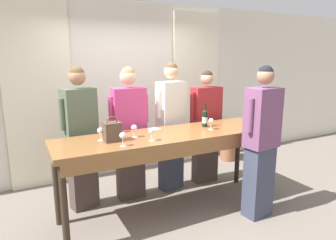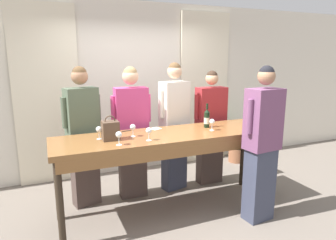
{
  "view_description": "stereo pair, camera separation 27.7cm",
  "coord_description": "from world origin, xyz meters",
  "px_view_note": "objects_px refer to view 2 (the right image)",
  "views": [
    {
      "loc": [
        -1.63,
        -3.11,
        1.93
      ],
      "look_at": [
        0.0,
        0.08,
        1.17
      ],
      "focal_mm": 32.0,
      "sensor_mm": 36.0,
      "label": 1
    },
    {
      "loc": [
        -1.38,
        -3.23,
        1.93
      ],
      "look_at": [
        0.0,
        0.08,
        1.17
      ],
      "focal_mm": 32.0,
      "sensor_mm": 36.0,
      "label": 2
    }
  ],
  "objects_px": {
    "wine_bottle": "(207,119)",
    "guest_striped_shirt": "(210,127)",
    "wine_glass_center_right": "(149,131)",
    "wine_glass_front_right": "(133,128)",
    "host_pouring": "(262,144)",
    "handbag": "(110,130)",
    "guest_pink_top": "(132,131)",
    "guest_cream_sweater": "(174,125)",
    "wine_glass_front_left": "(119,135)",
    "wine_glass_front_mid": "(212,122)",
    "wine_glass_center_mid": "(107,126)",
    "potted_plant": "(237,139)",
    "wine_glass_center_left": "(99,130)",
    "guest_olive_jacket": "(83,135)",
    "tasting_bar": "(171,141)"
  },
  "relations": [
    {
      "from": "wine_bottle",
      "to": "guest_striped_shirt",
      "type": "bearing_deg",
      "value": 54.15
    },
    {
      "from": "wine_bottle",
      "to": "wine_glass_center_right",
      "type": "bearing_deg",
      "value": -161.42
    },
    {
      "from": "wine_glass_front_right",
      "to": "host_pouring",
      "type": "height_order",
      "value": "host_pouring"
    },
    {
      "from": "handbag",
      "to": "wine_glass_front_right",
      "type": "bearing_deg",
      "value": 8.87
    },
    {
      "from": "guest_pink_top",
      "to": "guest_cream_sweater",
      "type": "relative_size",
      "value": 0.97
    },
    {
      "from": "host_pouring",
      "to": "wine_bottle",
      "type": "bearing_deg",
      "value": 115.97
    },
    {
      "from": "handbag",
      "to": "wine_glass_front_left",
      "type": "bearing_deg",
      "value": -80.59
    },
    {
      "from": "handbag",
      "to": "wine_glass_front_left",
      "type": "relative_size",
      "value": 1.9
    },
    {
      "from": "wine_glass_center_right",
      "to": "host_pouring",
      "type": "height_order",
      "value": "host_pouring"
    },
    {
      "from": "guest_striped_shirt",
      "to": "wine_glass_front_mid",
      "type": "bearing_deg",
      "value": -119.52
    },
    {
      "from": "wine_glass_front_right",
      "to": "guest_striped_shirt",
      "type": "height_order",
      "value": "guest_striped_shirt"
    },
    {
      "from": "wine_glass_front_left",
      "to": "wine_glass_center_right",
      "type": "distance_m",
      "value": 0.35
    },
    {
      "from": "wine_glass_center_mid",
      "to": "host_pouring",
      "type": "relative_size",
      "value": 0.08
    },
    {
      "from": "wine_glass_front_right",
      "to": "guest_cream_sweater",
      "type": "distance_m",
      "value": 0.97
    },
    {
      "from": "wine_glass_front_left",
      "to": "wine_glass_center_right",
      "type": "relative_size",
      "value": 1.0
    },
    {
      "from": "wine_glass_center_mid",
      "to": "potted_plant",
      "type": "xyz_separation_m",
      "value": [
        2.57,
        1.01,
        -0.68
      ]
    },
    {
      "from": "handbag",
      "to": "wine_glass_center_left",
      "type": "relative_size",
      "value": 1.9
    },
    {
      "from": "wine_bottle",
      "to": "guest_olive_jacket",
      "type": "distance_m",
      "value": 1.61
    },
    {
      "from": "tasting_bar",
      "to": "wine_glass_front_mid",
      "type": "height_order",
      "value": "wine_glass_front_mid"
    },
    {
      "from": "tasting_bar",
      "to": "wine_glass_front_left",
      "type": "distance_m",
      "value": 0.75
    },
    {
      "from": "wine_glass_front_right",
      "to": "host_pouring",
      "type": "relative_size",
      "value": 0.08
    },
    {
      "from": "wine_glass_front_left",
      "to": "guest_cream_sweater",
      "type": "relative_size",
      "value": 0.08
    },
    {
      "from": "wine_glass_front_mid",
      "to": "wine_glass_center_left",
      "type": "xyz_separation_m",
      "value": [
        -1.38,
        0.13,
        -0.0
      ]
    },
    {
      "from": "handbag",
      "to": "wine_glass_center_right",
      "type": "bearing_deg",
      "value": -26.17
    },
    {
      "from": "wine_glass_center_left",
      "to": "wine_glass_center_mid",
      "type": "bearing_deg",
      "value": 46.79
    },
    {
      "from": "wine_glass_center_right",
      "to": "guest_striped_shirt",
      "type": "xyz_separation_m",
      "value": [
        1.26,
        0.79,
        -0.24
      ]
    },
    {
      "from": "wine_glass_center_left",
      "to": "guest_cream_sweater",
      "type": "height_order",
      "value": "guest_cream_sweater"
    },
    {
      "from": "wine_glass_front_mid",
      "to": "guest_olive_jacket",
      "type": "xyz_separation_m",
      "value": [
        -1.5,
        0.66,
        -0.18
      ]
    },
    {
      "from": "wine_glass_front_mid",
      "to": "wine_glass_center_mid",
      "type": "relative_size",
      "value": 1.0
    },
    {
      "from": "guest_striped_shirt",
      "to": "host_pouring",
      "type": "relative_size",
      "value": 0.94
    },
    {
      "from": "tasting_bar",
      "to": "guest_olive_jacket",
      "type": "bearing_deg",
      "value": 147.41
    },
    {
      "from": "tasting_bar",
      "to": "wine_glass_front_right",
      "type": "relative_size",
      "value": 18.95
    },
    {
      "from": "host_pouring",
      "to": "wine_glass_front_mid",
      "type": "bearing_deg",
      "value": 124.52
    },
    {
      "from": "guest_pink_top",
      "to": "host_pouring",
      "type": "height_order",
      "value": "host_pouring"
    },
    {
      "from": "guest_pink_top",
      "to": "tasting_bar",
      "type": "bearing_deg",
      "value": -62.54
    },
    {
      "from": "wine_glass_front_right",
      "to": "potted_plant",
      "type": "height_order",
      "value": "wine_glass_front_right"
    },
    {
      "from": "wine_bottle",
      "to": "potted_plant",
      "type": "distance_m",
      "value": 1.83
    },
    {
      "from": "host_pouring",
      "to": "handbag",
      "type": "bearing_deg",
      "value": 160.49
    },
    {
      "from": "potted_plant",
      "to": "wine_bottle",
      "type": "bearing_deg",
      "value": -139.58
    },
    {
      "from": "wine_glass_front_mid",
      "to": "guest_cream_sweater",
      "type": "height_order",
      "value": "guest_cream_sweater"
    },
    {
      "from": "wine_glass_center_mid",
      "to": "guest_striped_shirt",
      "type": "bearing_deg",
      "value": 13.55
    },
    {
      "from": "wine_glass_front_mid",
      "to": "guest_olive_jacket",
      "type": "bearing_deg",
      "value": 156.31
    },
    {
      "from": "guest_pink_top",
      "to": "guest_cream_sweater",
      "type": "xyz_separation_m",
      "value": [
        0.63,
        0.0,
        0.03
      ]
    },
    {
      "from": "wine_glass_center_left",
      "to": "potted_plant",
      "type": "relative_size",
      "value": 0.18
    },
    {
      "from": "guest_cream_sweater",
      "to": "host_pouring",
      "type": "relative_size",
      "value": 1.01
    },
    {
      "from": "guest_olive_jacket",
      "to": "guest_cream_sweater",
      "type": "relative_size",
      "value": 0.98
    },
    {
      "from": "wine_glass_front_left",
      "to": "potted_plant",
      "type": "relative_size",
      "value": 0.18
    },
    {
      "from": "tasting_bar",
      "to": "potted_plant",
      "type": "bearing_deg",
      "value": 33.51
    },
    {
      "from": "handbag",
      "to": "guest_striped_shirt",
      "type": "distance_m",
      "value": 1.77
    },
    {
      "from": "guest_cream_sweater",
      "to": "host_pouring",
      "type": "bearing_deg",
      "value": -63.59
    }
  ]
}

